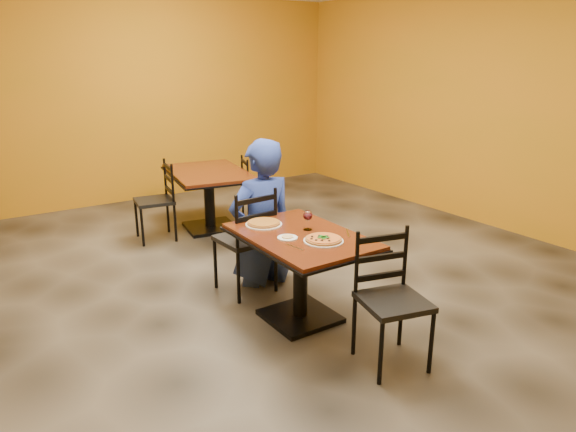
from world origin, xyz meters
TOP-DOWN VIEW (x-y plane):
  - floor at (0.00, 0.00)m, footprint 7.00×8.00m
  - wall_back at (0.00, 4.00)m, footprint 7.00×0.01m
  - wall_right at (3.50, 0.00)m, footprint 0.01×8.00m
  - table_main at (0.00, -0.50)m, footprint 0.83×1.23m
  - table_second at (0.41, 2.09)m, footprint 1.11×1.48m
  - chair_main_near at (0.16, -1.40)m, footprint 0.52×0.52m
  - chair_main_far at (-0.10, 0.25)m, footprint 0.48×0.48m
  - chair_second_left at (-0.30, 2.09)m, footprint 0.48×0.48m
  - chair_second_right at (1.12, 2.09)m, footprint 0.48×0.48m
  - diner at (0.13, 0.33)m, footprint 0.68×0.45m
  - plate_main at (0.05, -0.73)m, footprint 0.31×0.31m
  - pizza_main at (0.05, -0.73)m, footprint 0.28×0.28m
  - plate_far at (-0.12, -0.13)m, footprint 0.31×0.31m
  - pizza_far at (-0.12, -0.13)m, footprint 0.28×0.28m
  - side_plate at (-0.14, -0.52)m, footprint 0.16×0.16m
  - dip at (-0.14, -0.52)m, footprint 0.09×0.09m
  - wine_glass at (0.11, -0.44)m, footprint 0.08×0.08m
  - fork at (-0.21, -0.71)m, footprint 0.04×0.19m
  - knife at (0.33, -0.68)m, footprint 0.13×0.18m

SIDE VIEW (x-z plane):
  - floor at x=0.00m, z-range -0.01..0.01m
  - chair_second_right at x=1.12m, z-range 0.00..0.86m
  - chair_second_left at x=-0.30m, z-range 0.00..0.93m
  - chair_main_near at x=0.16m, z-range 0.00..0.96m
  - chair_main_far at x=-0.10m, z-range 0.00..1.00m
  - table_main at x=0.00m, z-range 0.18..0.93m
  - table_second at x=0.41m, z-range 0.19..0.94m
  - diner at x=0.13m, z-range 0.00..1.40m
  - fork at x=-0.21m, z-range 0.75..0.75m
  - knife at x=0.33m, z-range 0.75..0.75m
  - plate_main at x=0.05m, z-range 0.75..0.76m
  - plate_far at x=-0.12m, z-range 0.75..0.76m
  - side_plate at x=-0.14m, z-range 0.75..0.76m
  - dip at x=-0.14m, z-range 0.76..0.77m
  - pizza_main at x=0.05m, z-range 0.76..0.78m
  - pizza_far at x=-0.12m, z-range 0.76..0.78m
  - wine_glass at x=0.11m, z-range 0.75..0.93m
  - wall_back at x=0.00m, z-range 0.00..3.00m
  - wall_right at x=3.50m, z-range 0.00..3.00m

